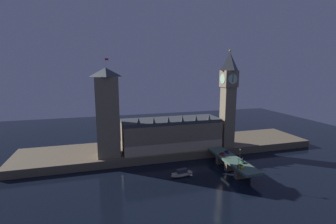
# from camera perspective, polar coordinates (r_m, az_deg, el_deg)

# --- Properties ---
(ground_plane) EXTENTS (400.00, 400.00, 0.00)m
(ground_plane) POSITION_cam_1_polar(r_m,az_deg,el_deg) (155.25, 5.23, -13.70)
(ground_plane) COLOR black
(embankment) EXTENTS (220.00, 42.00, 5.38)m
(embankment) POSITION_cam_1_polar(r_m,az_deg,el_deg) (188.68, 0.90, -8.41)
(embankment) COLOR brown
(embankment) RESTS_ON ground_plane
(parliament_hall) EXTENTS (70.46, 24.02, 25.67)m
(parliament_hall) POSITION_cam_1_polar(r_m,az_deg,el_deg) (177.97, 0.72, -5.05)
(parliament_hall) COLOR #7F7056
(parliament_hall) RESTS_ON embankment
(clock_tower) EXTENTS (10.62, 10.73, 70.64)m
(clock_tower) POSITION_cam_1_polar(r_m,az_deg,el_deg) (183.60, 13.94, 3.61)
(clock_tower) COLOR #7F7056
(clock_tower) RESTS_ON embankment
(victoria_tower) EXTENTS (14.70, 14.70, 63.99)m
(victoria_tower) POSITION_cam_1_polar(r_m,az_deg,el_deg) (163.31, -14.04, -0.10)
(victoria_tower) COLOR #7F7056
(victoria_tower) RESTS_ON embankment
(bridge) EXTENTS (10.99, 46.00, 7.16)m
(bridge) POSITION_cam_1_polar(r_m,az_deg,el_deg) (160.09, 14.83, -11.33)
(bridge) COLOR #476656
(bridge) RESTS_ON ground_plane
(car_northbound_lead) EXTENTS (2.05, 4.77, 1.40)m
(car_northbound_lead) POSITION_cam_1_polar(r_m,az_deg,el_deg) (164.40, 12.70, -9.60)
(car_northbound_lead) COLOR red
(car_northbound_lead) RESTS_ON bridge
(car_northbound_trail) EXTENTS (2.03, 4.47, 1.54)m
(car_northbound_trail) POSITION_cam_1_polar(r_m,az_deg,el_deg) (147.66, 16.68, -12.06)
(car_northbound_trail) COLOR yellow
(car_northbound_trail) RESTS_ON bridge
(car_southbound_lead) EXTENTS (1.99, 4.30, 1.48)m
(car_southbound_lead) POSITION_cam_1_polar(r_m,az_deg,el_deg) (155.05, 16.94, -11.01)
(car_southbound_lead) COLOR #235633
(car_southbound_lead) RESTS_ON bridge
(car_southbound_trail) EXTENTS (1.90, 4.05, 1.40)m
(car_southbound_trail) POSITION_cam_1_polar(r_m,az_deg,el_deg) (169.19, 13.65, -9.07)
(car_southbound_trail) COLOR navy
(car_southbound_trail) RESTS_ON bridge
(pedestrian_near_rail) EXTENTS (0.38, 0.38, 1.68)m
(pedestrian_near_rail) POSITION_cam_1_polar(r_m,az_deg,el_deg) (145.81, 16.02, -12.25)
(pedestrian_near_rail) COLOR black
(pedestrian_near_rail) RESTS_ON bridge
(pedestrian_mid_walk) EXTENTS (0.38, 0.38, 1.65)m
(pedestrian_mid_walk) POSITION_cam_1_polar(r_m,az_deg,el_deg) (158.66, 17.07, -10.45)
(pedestrian_mid_walk) COLOR black
(pedestrian_mid_walk) RESTS_ON bridge
(pedestrian_far_rail) EXTENTS (0.38, 0.38, 1.83)m
(pedestrian_far_rail) POSITION_cam_1_polar(r_m,az_deg,el_deg) (163.34, 11.92, -9.58)
(pedestrian_far_rail) COLOR black
(pedestrian_far_rail) RESTS_ON bridge
(street_lamp_near) EXTENTS (1.34, 0.60, 6.47)m
(street_lamp_near) POSITION_cam_1_polar(r_m,az_deg,el_deg) (143.62, 16.17, -11.25)
(street_lamp_near) COLOR #2D3333
(street_lamp_near) RESTS_ON bridge
(street_lamp_mid) EXTENTS (1.34, 0.60, 5.95)m
(street_lamp_mid) POSITION_cam_1_polar(r_m,az_deg,el_deg) (160.72, 16.55, -9.08)
(street_lamp_mid) COLOR #2D3333
(street_lamp_mid) RESTS_ON bridge
(boat_upstream) EXTENTS (14.10, 5.50, 4.62)m
(boat_upstream) POSITION_cam_1_polar(r_m,az_deg,el_deg) (147.63, 3.28, -14.25)
(boat_upstream) COLOR #B2A893
(boat_upstream) RESTS_ON ground_plane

